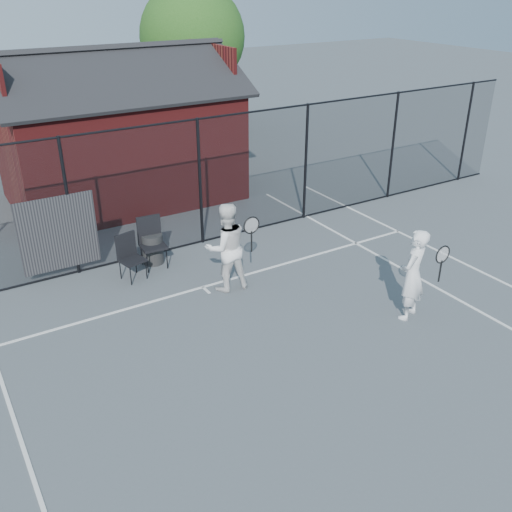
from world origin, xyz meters
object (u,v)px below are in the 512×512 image
clubhouse (120,142)px  chair_right (153,244)px  player_back (226,247)px  player_front (413,275)px  waste_bin (153,249)px  chair_left (132,258)px

clubhouse → chair_right: 4.82m
clubhouse → player_back: 6.31m
player_front → chair_right: size_ratio=1.61×
clubhouse → player_front: (2.31, -9.02, -0.72)m
waste_bin → chair_left: bearing=-142.5°
chair_right → waste_bin: chair_right is taller
clubhouse → player_front: 9.33m
chair_right → clubhouse: bearing=82.6°
chair_left → chair_right: (0.60, 0.30, 0.06)m
clubhouse → chair_left: size_ratio=6.69×
clubhouse → player_front: bearing=-75.6°
player_front → waste_bin: size_ratio=2.58×
chair_right → waste_bin: (0.06, 0.20, -0.21)m
player_front → chair_right: bearing=126.7°
player_front → player_back: 3.63m
player_back → chair_right: size_ratio=1.68×
chair_left → player_front: bearing=-60.0°
player_back → chair_right: player_back is taller
clubhouse → chair_left: bearing=-107.9°
player_front → player_back: bearing=131.0°
player_front → waste_bin: bearing=125.0°
player_back → chair_left: (-1.50, 1.38, -0.44)m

